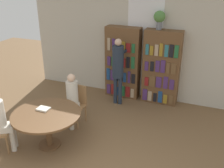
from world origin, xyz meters
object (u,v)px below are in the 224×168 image
at_px(bookshelf_right, 161,68).
at_px(seated_reader_left, 71,98).
at_px(bookshelf_left, 123,63).
at_px(chair_left_side, 77,102).
at_px(flower_vase, 159,18).
at_px(librarian_standing, 118,66).
at_px(seated_reader_right, 1,118).
at_px(reading_table, 47,118).

relative_size(bookshelf_right, seated_reader_left, 1.55).
bearing_deg(bookshelf_left, chair_left_side, -106.18).
bearing_deg(bookshelf_left, bookshelf_right, -0.01).
relative_size(flower_vase, librarian_standing, 0.26).
xyz_separation_m(bookshelf_left, seated_reader_left, (-0.50, -1.87, -0.26)).
bearing_deg(seated_reader_right, bookshelf_left, 126.56).
xyz_separation_m(seated_reader_left, librarian_standing, (0.56, 1.36, 0.35)).
bearing_deg(seated_reader_left, flower_vase, -121.81).
xyz_separation_m(reading_table, chair_left_side, (0.08, 0.99, -0.13)).
bearing_deg(seated_reader_left, bookshelf_right, -124.52).
relative_size(bookshelf_right, reading_table, 1.44).
bearing_deg(reading_table, bookshelf_right, 59.11).
distance_m(seated_reader_right, librarian_standing, 2.94).
bearing_deg(chair_left_side, librarian_standing, -109.75).
bearing_deg(chair_left_side, bookshelf_left, -101.30).
bearing_deg(flower_vase, seated_reader_left, -126.70).
bearing_deg(librarian_standing, bookshelf_right, 27.20).
height_order(flower_vase, chair_left_side, flower_vase).
relative_size(chair_left_side, seated_reader_left, 0.72).
bearing_deg(reading_table, flower_vase, 61.38).
relative_size(reading_table, seated_reader_left, 1.08).
relative_size(seated_reader_right, librarian_standing, 0.73).
height_order(reading_table, seated_reader_left, seated_reader_left).
relative_size(bookshelf_right, chair_left_side, 2.15).
bearing_deg(bookshelf_right, seated_reader_left, -129.40).
height_order(seated_reader_left, seated_reader_right, seated_reader_right).
bearing_deg(seated_reader_left, librarian_standing, -107.35).
xyz_separation_m(bookshelf_right, reading_table, (-1.60, -2.68, -0.33)).
height_order(flower_vase, seated_reader_left, flower_vase).
bearing_deg(librarian_standing, flower_vase, 31.16).
distance_m(bookshelf_left, flower_vase, 1.52).
distance_m(bookshelf_left, librarian_standing, 0.51).
relative_size(bookshelf_left, flower_vase, 4.32).
distance_m(chair_left_side, seated_reader_right, 1.63).
bearing_deg(chair_left_side, seated_reader_right, 65.91).
distance_m(reading_table, librarian_standing, 2.30).
xyz_separation_m(flower_vase, chair_left_side, (-1.38, -1.69, -1.69)).
bearing_deg(chair_left_side, bookshelf_right, -127.14).
bearing_deg(seated_reader_left, bookshelf_left, -100.23).
xyz_separation_m(bookshelf_left, reading_table, (-0.57, -2.68, -0.33)).
height_order(reading_table, chair_left_side, chair_left_side).
bearing_deg(bookshelf_left, reading_table, -102.09).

